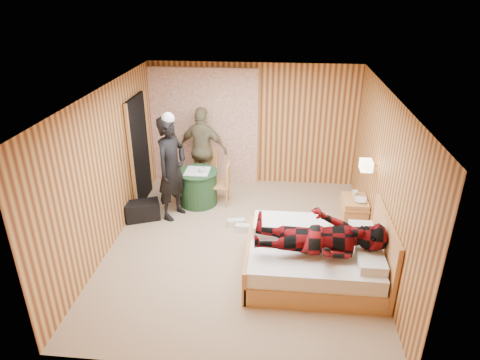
# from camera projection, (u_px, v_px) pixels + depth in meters

# --- Properties ---
(floor) EXTENTS (4.20, 5.00, 0.01)m
(floor) POSITION_uv_depth(u_px,v_px,m) (241.00, 244.00, 7.00)
(floor) COLOR tan
(floor) RESTS_ON ground
(ceiling) EXTENTS (4.20, 5.00, 0.01)m
(ceiling) POSITION_uv_depth(u_px,v_px,m) (242.00, 93.00, 5.94)
(ceiling) COLOR silver
(ceiling) RESTS_ON wall_back
(wall_back) EXTENTS (4.20, 0.02, 2.50)m
(wall_back) POSITION_uv_depth(u_px,v_px,m) (253.00, 125.00, 8.73)
(wall_back) COLOR tan
(wall_back) RESTS_ON floor
(wall_left) EXTENTS (0.02, 5.00, 2.50)m
(wall_left) POSITION_uv_depth(u_px,v_px,m) (107.00, 169.00, 6.66)
(wall_left) COLOR tan
(wall_left) RESTS_ON floor
(wall_right) EXTENTS (0.02, 5.00, 2.50)m
(wall_right) POSITION_uv_depth(u_px,v_px,m) (383.00, 181.00, 6.29)
(wall_right) COLOR tan
(wall_right) RESTS_ON floor
(curtain) EXTENTS (2.20, 0.08, 2.40)m
(curtain) POSITION_uv_depth(u_px,v_px,m) (204.00, 127.00, 8.77)
(curtain) COLOR white
(curtain) RESTS_ON floor
(doorway) EXTENTS (0.06, 0.90, 2.05)m
(doorway) POSITION_uv_depth(u_px,v_px,m) (139.00, 151.00, 8.02)
(doorway) COLOR black
(doorway) RESTS_ON floor
(wall_lamp) EXTENTS (0.26, 0.24, 0.16)m
(wall_lamp) POSITION_uv_depth(u_px,v_px,m) (366.00, 165.00, 6.69)
(wall_lamp) COLOR gold
(wall_lamp) RESTS_ON wall_right
(bed) EXTENTS (1.94, 1.48, 1.02)m
(bed) POSITION_uv_depth(u_px,v_px,m) (315.00, 258.00, 6.14)
(bed) COLOR #E4975D
(bed) RESTS_ON floor
(nightstand) EXTENTS (0.43, 0.58, 0.56)m
(nightstand) POSITION_uv_depth(u_px,v_px,m) (354.00, 213.00, 7.37)
(nightstand) COLOR #E4975D
(nightstand) RESTS_ON floor
(round_table) EXTENTS (0.77, 0.77, 0.68)m
(round_table) POSITION_uv_depth(u_px,v_px,m) (198.00, 187.00, 8.16)
(round_table) COLOR #204626
(round_table) RESTS_ON floor
(chair_far) EXTENTS (0.55, 0.55, 0.93)m
(chair_far) POSITION_uv_depth(u_px,v_px,m) (205.00, 165.00, 8.63)
(chair_far) COLOR #E4975D
(chair_far) RESTS_ON floor
(chair_near) EXTENTS (0.38, 0.38, 0.83)m
(chair_near) POSITION_uv_depth(u_px,v_px,m) (223.00, 181.00, 8.09)
(chair_near) COLOR #E4975D
(chair_near) RESTS_ON floor
(duffel_bag) EXTENTS (0.68, 0.53, 0.34)m
(duffel_bag) POSITION_uv_depth(u_px,v_px,m) (142.00, 211.00, 7.68)
(duffel_bag) COLOR black
(duffel_bag) RESTS_ON floor
(sneaker_left) EXTENTS (0.32, 0.19, 0.13)m
(sneaker_left) POSITION_uv_depth(u_px,v_px,m) (236.00, 223.00, 7.50)
(sneaker_left) COLOR silver
(sneaker_left) RESTS_ON floor
(sneaker_right) EXTENTS (0.30, 0.14, 0.13)m
(sneaker_right) POSITION_uv_depth(u_px,v_px,m) (244.00, 228.00, 7.33)
(sneaker_right) COLOR silver
(sneaker_right) RESTS_ON floor
(woman_standing) EXTENTS (0.68, 0.80, 1.87)m
(woman_standing) POSITION_uv_depth(u_px,v_px,m) (172.00, 169.00, 7.48)
(woman_standing) COLOR black
(woman_standing) RESTS_ON floor
(man_at_table) EXTENTS (1.08, 0.63, 1.72)m
(man_at_table) POSITION_uv_depth(u_px,v_px,m) (203.00, 150.00, 8.52)
(man_at_table) COLOR #70684B
(man_at_table) RESTS_ON floor
(man_on_bed) EXTENTS (0.86, 0.67, 1.77)m
(man_on_bed) POSITION_uv_depth(u_px,v_px,m) (321.00, 228.00, 5.67)
(man_on_bed) COLOR maroon
(man_on_bed) RESTS_ON bed
(book_lower) EXTENTS (0.19, 0.24, 0.02)m
(book_lower) POSITION_uv_depth(u_px,v_px,m) (356.00, 200.00, 7.20)
(book_lower) COLOR silver
(book_lower) RESTS_ON nightstand
(book_upper) EXTENTS (0.23, 0.27, 0.02)m
(book_upper) POSITION_uv_depth(u_px,v_px,m) (356.00, 199.00, 7.20)
(book_upper) COLOR silver
(book_upper) RESTS_ON nightstand
(cup_nightstand) EXTENTS (0.13, 0.13, 0.09)m
(cup_nightstand) POSITION_uv_depth(u_px,v_px,m) (355.00, 193.00, 7.35)
(cup_nightstand) COLOR silver
(cup_nightstand) RESTS_ON nightstand
(cup_table) EXTENTS (0.13, 0.13, 0.10)m
(cup_table) POSITION_uv_depth(u_px,v_px,m) (202.00, 170.00, 7.94)
(cup_table) COLOR silver
(cup_table) RESTS_ON round_table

